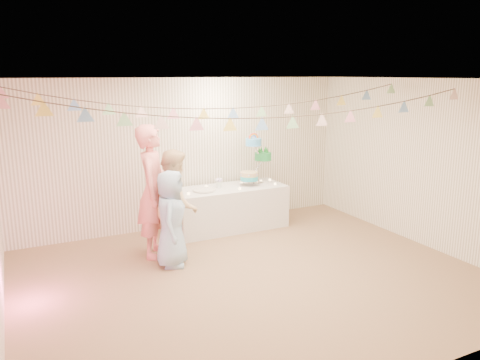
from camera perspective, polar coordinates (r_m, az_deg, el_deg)
name	(u,v)px	position (r m, az deg, el deg)	size (l,w,h in m)	color
floor	(253,277)	(6.41, 1.60, -11.70)	(6.00, 6.00, 0.00)	#826246
ceiling	(254,79)	(5.83, 1.76, 12.22)	(6.00, 6.00, 0.00)	white
back_wall	(187,153)	(8.24, -6.51, 3.24)	(6.00, 6.00, 0.00)	white
front_wall	(398,245)	(4.05, 18.65, -7.54)	(6.00, 6.00, 0.00)	white
right_wall	(423,163)	(7.83, 21.46, 1.92)	(5.00, 5.00, 0.00)	white
table	(229,208)	(8.20, -1.33, -3.41)	(1.97, 0.79, 0.74)	silver
cake_stand	(256,160)	(8.30, 1.94, 2.50)	(0.76, 0.45, 0.85)	silver
cake_bottom	(250,180)	(8.24, 1.20, 0.03)	(0.31, 0.31, 0.15)	#28ADBD
cake_middle	(262,162)	(8.47, 2.72, 2.24)	(0.27, 0.27, 0.22)	#1E8A3D
cake_top_tier	(254,149)	(8.21, 1.68, 3.82)	(0.25, 0.25, 0.19)	#47A0E1
platter	(204,190)	(7.86, -4.40, -1.21)	(0.38, 0.38, 0.02)	white
posy	(219,182)	(8.05, -2.60, -0.28)	(0.15, 0.15, 0.17)	white
person_adult_a	(154,191)	(6.96, -10.48, -1.37)	(0.72, 0.47, 1.96)	#F68580
person_adult_b	(176,204)	(6.89, -7.84, -2.91)	(0.78, 0.61, 1.61)	#E3BC8B
person_child	(171,219)	(6.61, -8.39, -4.68)	(0.67, 0.44, 1.38)	#99B8D9
bunting_back	(218,96)	(6.83, -2.66, 10.20)	(5.60, 1.10, 0.40)	pink
bunting_front	(262,103)	(5.67, 2.71, 9.36)	(5.60, 0.90, 0.36)	#72A5E5
tealight_0	(189,193)	(7.67, -6.30, -1.65)	(0.04, 0.04, 0.03)	#FFD88C
tealight_1	(206,186)	(8.12, -4.12, -0.78)	(0.04, 0.04, 0.03)	#FFD88C
tealight_2	(240,189)	(7.95, -0.02, -1.05)	(0.04, 0.04, 0.03)	#FFD88C
tealight_3	(241,182)	(8.44, 0.18, -0.23)	(0.04, 0.04, 0.03)	#FFD88C
tealight_4	(275,184)	(8.32, 4.31, -0.46)	(0.04, 0.04, 0.03)	#FFD88C
tealight_5	(270,180)	(8.63, 3.65, 0.05)	(0.04, 0.04, 0.03)	#FFD88C
tealight_6	(261,181)	(8.50, 2.56, -0.13)	(0.04, 0.04, 0.03)	#FFD88C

